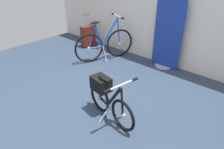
{
  "coord_description": "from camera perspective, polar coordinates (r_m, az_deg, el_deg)",
  "views": [
    {
      "loc": [
        1.89,
        -1.64,
        1.99
      ],
      "look_at": [
        0.13,
        0.32,
        0.55
      ],
      "focal_mm": 33.32,
      "sensor_mm": 36.0,
      "label": 1
    }
  ],
  "objects": [
    {
      "name": "ground_plane",
      "position": [
        3.2,
        -5.68,
        -10.02
      ],
      "size": [
        6.96,
        6.96,
        0.0
      ],
      "primitive_type": "plane",
      "color": "#2D3D51"
    },
    {
      "name": "back_wall",
      "position": [
        4.4,
        16.79,
        18.57
      ],
      "size": [
        6.96,
        0.1,
        2.62
      ],
      "primitive_type": "cube",
      "color": "silver",
      "rests_on": "ground_plane"
    },
    {
      "name": "floor_banner_stand",
      "position": [
        4.39,
        14.89,
        9.59
      ],
      "size": [
        0.6,
        0.36,
        1.43
      ],
      "color": "#B7B7BC",
      "rests_on": "ground_plane"
    },
    {
      "name": "folding_bike_foreground",
      "position": [
        2.9,
        -1.36,
        -5.96
      ],
      "size": [
        0.96,
        0.53,
        0.69
      ],
      "color": "black",
      "rests_on": "ground_plane"
    },
    {
      "name": "display_bike_left",
      "position": [
        4.7,
        -2.02,
        8.39
      ],
      "size": [
        0.65,
        1.32,
        0.98
      ],
      "color": "black",
      "rests_on": "ground_plane"
    },
    {
      "name": "rolling_suitcase",
      "position": [
        5.56,
        -6.58,
        10.49
      ],
      "size": [
        0.22,
        0.38,
        0.83
      ],
      "color": "maroon",
      "rests_on": "ground_plane"
    }
  ]
}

